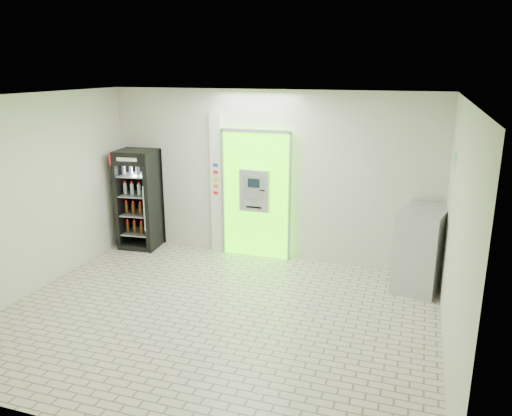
% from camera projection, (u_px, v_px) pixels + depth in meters
% --- Properties ---
extents(ground, '(6.00, 6.00, 0.00)m').
position_uv_depth(ground, '(216.00, 315.00, 7.00)').
color(ground, '#C2B2A0').
rests_on(ground, ground).
extents(room_shell, '(6.00, 6.00, 6.00)m').
position_uv_depth(room_shell, '(213.00, 188.00, 6.50)').
color(room_shell, beige).
rests_on(room_shell, ground).
extents(atm_assembly, '(1.30, 0.24, 2.33)m').
position_uv_depth(atm_assembly, '(256.00, 194.00, 8.95)').
color(atm_assembly, '#45FF00').
rests_on(atm_assembly, ground).
extents(pillar, '(0.22, 0.11, 2.60)m').
position_uv_depth(pillar, '(217.00, 183.00, 9.18)').
color(pillar, silver).
rests_on(pillar, ground).
extents(beverage_cooler, '(0.77, 0.71, 1.88)m').
position_uv_depth(beverage_cooler, '(139.00, 201.00, 9.50)').
color(beverage_cooler, black).
rests_on(beverage_cooler, ground).
extents(steel_cabinet, '(0.85, 1.08, 1.28)m').
position_uv_depth(steel_cabinet, '(421.00, 249.00, 7.75)').
color(steel_cabinet, '#AEB1B6').
rests_on(steel_cabinet, ground).
extents(exit_sign, '(0.02, 0.22, 0.26)m').
position_uv_depth(exit_sign, '(455.00, 161.00, 6.80)').
color(exit_sign, white).
rests_on(exit_sign, room_shell).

